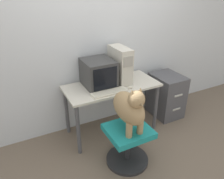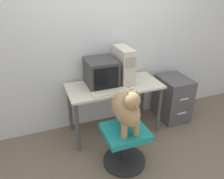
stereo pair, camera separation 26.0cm
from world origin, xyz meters
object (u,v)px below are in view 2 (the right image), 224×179
(crt_monitor, at_px, (101,73))
(office_chair, at_px, (125,144))
(dog, at_px, (126,108))
(pc_tower, at_px, (124,65))
(filing_cabinet, at_px, (173,98))
(keyboard, at_px, (110,92))

(crt_monitor, relative_size, office_chair, 0.84)
(office_chair, distance_m, dog, 0.49)
(crt_monitor, distance_m, office_chair, 0.95)
(crt_monitor, distance_m, pc_tower, 0.32)
(office_chair, relative_size, filing_cabinet, 0.75)
(keyboard, xyz_separation_m, dog, (0.02, -0.44, 0.02))
(keyboard, bearing_deg, crt_monitor, 95.12)
(office_chair, xyz_separation_m, dog, (0.00, -0.01, 0.49))
(dog, bearing_deg, crt_monitor, 93.51)
(crt_monitor, relative_size, filing_cabinet, 0.63)
(dog, bearing_deg, filing_cabinet, 30.64)
(keyboard, bearing_deg, dog, -87.49)
(keyboard, xyz_separation_m, filing_cabinet, (1.11, 0.20, -0.41))
(crt_monitor, xyz_separation_m, dog, (0.04, -0.72, -0.15))
(filing_cabinet, bearing_deg, keyboard, -169.64)
(filing_cabinet, bearing_deg, office_chair, -149.70)
(dog, distance_m, filing_cabinet, 1.34)
(crt_monitor, bearing_deg, dog, -86.49)
(pc_tower, distance_m, dog, 0.79)
(filing_cabinet, bearing_deg, dog, -149.36)
(pc_tower, height_order, keyboard, pc_tower)
(pc_tower, bearing_deg, filing_cabinet, -4.34)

